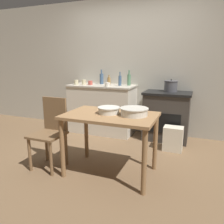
# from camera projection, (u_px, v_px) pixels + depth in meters

# --- Properties ---
(ground_plane) EXTENTS (14.00, 14.00, 0.00)m
(ground_plane) POSITION_uv_depth(u_px,v_px,m) (99.00, 161.00, 3.11)
(ground_plane) COLOR brown
(wall_back) EXTENTS (8.00, 0.07, 2.55)m
(wall_back) POSITION_uv_depth(u_px,v_px,m) (132.00, 67.00, 4.25)
(wall_back) COLOR #B2AD9E
(wall_back) RESTS_ON ground_plane
(counter_cabinet) EXTENTS (1.27, 0.62, 0.94)m
(counter_cabinet) POSITION_uv_depth(u_px,v_px,m) (102.00, 109.00, 4.32)
(counter_cabinet) COLOR beige
(counter_cabinet) RESTS_ON ground_plane
(stove) EXTENTS (0.81, 0.57, 0.86)m
(stove) POSITION_uv_depth(u_px,v_px,m) (166.00, 116.00, 3.91)
(stove) COLOR #38332D
(stove) RESTS_ON ground_plane
(work_table) EXTENTS (1.10, 0.70, 0.77)m
(work_table) POSITION_uv_depth(u_px,v_px,m) (110.00, 123.00, 2.65)
(work_table) COLOR #997047
(work_table) RESTS_ON ground_plane
(chair) EXTENTS (0.40, 0.40, 0.92)m
(chair) POSITION_uv_depth(u_px,v_px,m) (51.00, 130.00, 2.89)
(chair) COLOR brown
(chair) RESTS_ON ground_plane
(flour_sack) EXTENTS (0.30, 0.21, 0.39)m
(flour_sack) POSITION_uv_depth(u_px,v_px,m) (173.00, 139.00, 3.45)
(flour_sack) COLOR beige
(flour_sack) RESTS_ON ground_plane
(stock_pot) EXTENTS (0.24, 0.24, 0.22)m
(stock_pot) POSITION_uv_depth(u_px,v_px,m) (171.00, 86.00, 3.82)
(stock_pot) COLOR #4C4C51
(stock_pot) RESTS_ON stove
(mixing_bowl_large) EXTENTS (0.27, 0.27, 0.08)m
(mixing_bowl_large) POSITION_uv_depth(u_px,v_px,m) (109.00, 110.00, 2.65)
(mixing_bowl_large) COLOR silver
(mixing_bowl_large) RESTS_ON work_table
(mixing_bowl_small) EXTENTS (0.33, 0.33, 0.09)m
(mixing_bowl_small) POSITION_uv_depth(u_px,v_px,m) (134.00, 111.00, 2.55)
(mixing_bowl_small) COLOR silver
(mixing_bowl_small) RESTS_ON work_table
(bottle_far_left) EXTENTS (0.06, 0.06, 0.25)m
(bottle_far_left) POSITION_uv_depth(u_px,v_px,m) (120.00, 80.00, 4.07)
(bottle_far_left) COLOR #3D5675
(bottle_far_left) RESTS_ON counter_cabinet
(bottle_left) EXTENTS (0.07, 0.07, 0.29)m
(bottle_left) POSITION_uv_depth(u_px,v_px,m) (129.00, 80.00, 4.11)
(bottle_left) COLOR #517F5B
(bottle_left) RESTS_ON counter_cabinet
(bottle_mid_left) EXTENTS (0.07, 0.07, 0.18)m
(bottle_mid_left) POSITION_uv_depth(u_px,v_px,m) (109.00, 81.00, 4.31)
(bottle_mid_left) COLOR olive
(bottle_mid_left) RESTS_ON counter_cabinet
(bottle_center_left) EXTENTS (0.08, 0.08, 0.29)m
(bottle_center_left) POSITION_uv_depth(u_px,v_px,m) (102.00, 78.00, 4.35)
(bottle_center_left) COLOR #3D5675
(bottle_center_left) RESTS_ON counter_cabinet
(cup_center) EXTENTS (0.09, 0.09, 0.08)m
(cup_center) POSITION_uv_depth(u_px,v_px,m) (107.00, 85.00, 3.92)
(cup_center) COLOR silver
(cup_center) RESTS_ON counter_cabinet
(cup_center_right) EXTENTS (0.08, 0.08, 0.09)m
(cup_center_right) POSITION_uv_depth(u_px,v_px,m) (84.00, 82.00, 4.28)
(cup_center_right) COLOR beige
(cup_center_right) RESTS_ON counter_cabinet
(cup_mid_right) EXTENTS (0.09, 0.09, 0.09)m
(cup_mid_right) POSITION_uv_depth(u_px,v_px,m) (76.00, 82.00, 4.25)
(cup_mid_right) COLOR beige
(cup_mid_right) RESTS_ON counter_cabinet
(cup_right) EXTENTS (0.08, 0.08, 0.08)m
(cup_right) POSITION_uv_depth(u_px,v_px,m) (90.00, 83.00, 4.23)
(cup_right) COLOR #B74C42
(cup_right) RESTS_ON counter_cabinet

